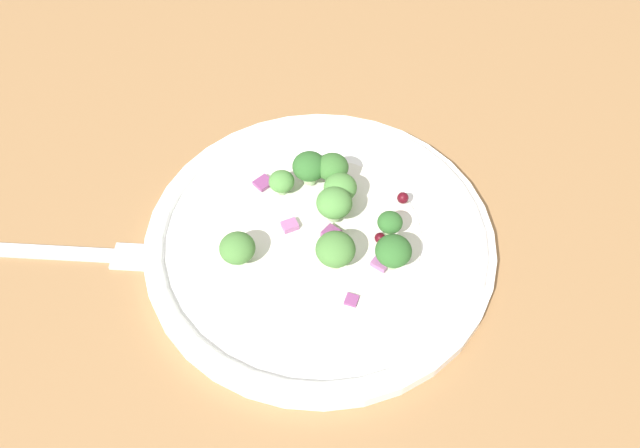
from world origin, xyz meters
The scene contains 22 objects.
ground_plane centered at (0.00, 0.00, -1.00)cm, with size 180.00×180.00×2.00cm, color olive.
plate centered at (-2.70, 1.18, 0.86)cm, with size 27.30×27.30×1.70cm.
dressing_pool centered at (-2.70, 1.18, 1.30)cm, with size 15.84×15.84×0.20cm, color white.
broccoli_floret_0 centered at (-5.42, -4.78, 2.90)cm, with size 2.68×2.68×2.71cm.
broccoli_floret_1 centered at (3.20, 2.74, 3.30)cm, with size 2.69×2.69×2.73cm.
broccoli_floret_2 centered at (-7.88, 2.13, 2.65)cm, with size 2.08×2.08×2.10cm.
broccoli_floret_3 centered at (-2.75, 2.81, 3.68)cm, with size 2.77×2.77×2.81cm.
broccoli_floret_4 centered at (-0.40, -0.16, 3.18)cm, with size 2.95×2.95×2.99cm.
broccoli_floret_5 centered at (-6.91, 4.35, 3.40)cm, with size 2.76×2.76×2.80cm.
broccoli_floret_6 centered at (-3.63, 4.44, 3.38)cm, with size 2.60×2.60×2.64cm.
broccoli_floret_7 centered at (-5.48, 5.52, 3.47)cm, with size 2.60×2.60×2.63cm.
broccoli_floret_8 centered at (1.25, 4.69, 3.12)cm, with size 1.93×1.93×1.95cm.
cranberry_0 centered at (1.06, 3.92, 1.76)cm, with size 0.84×0.84×0.84cm, color #4C0A14.
cranberry_1 centered at (-7.52, 4.87, 1.73)cm, with size 0.85×0.85×0.85cm, color #4C0A14.
cranberry_2 centered at (0.05, 7.90, 2.19)cm, with size 0.93×0.93×0.93cm, color #4C0A14.
onion_bit_0 centered at (-5.47, 6.33, 1.86)cm, with size 0.80×0.85×0.59cm, color #934C84.
onion_bit_1 centered at (-4.84, 0.33, 1.63)cm, with size 1.22×0.95×0.60cm, color #A35B93.
onion_bit_2 centered at (2.63, 2.17, 1.84)cm, with size 1.07×1.23×0.43cm, color #A35B93.
onion_bit_3 centered at (-9.56, 1.59, 1.64)cm, with size 1.22×1.36×0.33cm, color #843D75.
onion_bit_4 centered at (3.07, -1.55, 1.48)cm, with size 0.91×0.94×0.33cm, color #843D75.
onion_bit_5 centered at (-1.96, 1.68, 1.64)cm, with size 1.21×1.21×0.58cm, color #843D75.
fork centered at (-17.01, -13.79, 0.25)cm, with size 15.38×13.37×0.50cm.
Camera 1 is at (17.53, -19.91, 41.56)cm, focal length 35.88 mm.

